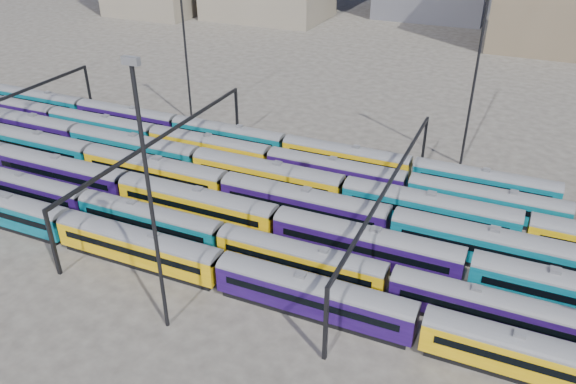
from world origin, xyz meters
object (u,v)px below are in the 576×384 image
at_px(rake_1, 300,257).
at_px(mast_2, 150,197).
at_px(rake_2, 197,201).
at_px(rake_0, 314,292).

distance_m(rake_1, mast_2, 18.70).
xyz_separation_m(rake_1, rake_2, (-15.64, 5.00, 0.30)).
relative_size(rake_0, rake_1, 1.50).
height_order(rake_1, rake_2, rake_2).
distance_m(rake_1, rake_2, 16.43).
bearing_deg(rake_1, rake_0, -55.37).
bearing_deg(mast_2, rake_2, 112.71).
bearing_deg(rake_2, rake_1, -17.72).
xyz_separation_m(rake_2, mast_2, (7.12, -17.00, 11.23)).
bearing_deg(rake_2, mast_2, -67.29).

